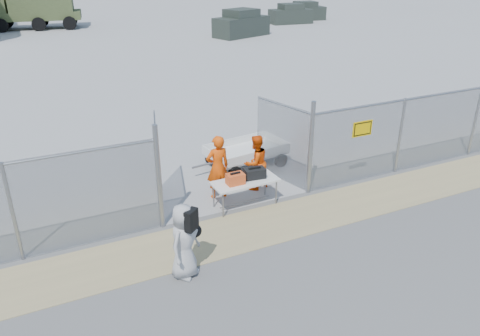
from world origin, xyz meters
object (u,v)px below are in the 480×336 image
security_worker_right (256,163)px  visitor (184,241)px  folding_table (245,193)px  utility_trailer (246,154)px  security_worker_left (218,167)px

security_worker_right → visitor: bearing=29.0°
security_worker_right → folding_table: bearing=34.2°
utility_trailer → security_worker_left: bearing=-143.5°
folding_table → security_worker_right: 1.10m
folding_table → visitor: (-2.28, -2.00, 0.43)m
security_worker_left → visitor: 3.29m
security_worker_right → utility_trailer: bearing=-120.8°
folding_table → security_worker_left: bearing=118.8°
security_worker_left → visitor: bearing=56.4°
folding_table → utility_trailer: 2.49m
folding_table → utility_trailer: (1.12, 2.23, 0.01)m
folding_table → security_worker_left: security_worker_left is taller
folding_table → visitor: 3.06m
folding_table → visitor: visitor is taller
security_worker_right → utility_trailer: security_worker_right is taller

